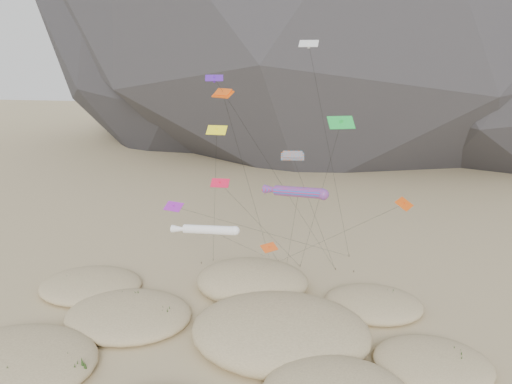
# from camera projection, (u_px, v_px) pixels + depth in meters

# --- Properties ---
(ground) EXTENTS (500.00, 500.00, 0.00)m
(ground) POSITION_uv_depth(u_px,v_px,m) (239.00, 362.00, 45.15)
(ground) COLOR #CCB789
(ground) RESTS_ON ground
(dunes) EXTENTS (49.09, 35.82, 4.24)m
(dunes) POSITION_uv_depth(u_px,v_px,m) (224.00, 331.00, 48.89)
(dunes) COLOR #CCB789
(dunes) RESTS_ON ground
(dune_grass) EXTENTS (43.31, 27.72, 1.53)m
(dune_grass) POSITION_uv_depth(u_px,v_px,m) (232.00, 330.00, 48.87)
(dune_grass) COLOR black
(dune_grass) RESTS_ON ground
(kite_stakes) EXTENTS (20.13, 7.01, 0.30)m
(kite_stakes) POSITION_uv_depth(u_px,v_px,m) (285.00, 264.00, 66.14)
(kite_stakes) COLOR #3F2D1E
(kite_stakes) RESTS_ON ground
(rainbow_tube_kite) EXTENTS (7.36, 11.88, 14.07)m
(rainbow_tube_kite) POSITION_uv_depth(u_px,v_px,m) (296.00, 192.00, 51.82)
(rainbow_tube_kite) COLOR #E51849
(rainbow_tube_kite) RESTS_ON ground
(white_tube_kite) EXTENTS (7.22, 20.00, 11.13)m
(white_tube_kite) POSITION_uv_depth(u_px,v_px,m) (206.00, 230.00, 48.74)
(white_tube_kite) COLOR white
(white_tube_kite) RESTS_ON ground
(orange_parafoil) EXTENTS (4.04, 14.79, 23.67)m
(orange_parafoil) POSITION_uv_depth(u_px,v_px,m) (224.00, 96.00, 50.37)
(orange_parafoil) COLOR #EB520C
(orange_parafoil) RESTS_ON ground
(multi_parafoil) EXTENTS (5.49, 14.36, 17.83)m
(multi_parafoil) POSITION_uv_depth(u_px,v_px,m) (293.00, 158.00, 48.98)
(multi_parafoil) COLOR #E45618
(multi_parafoil) RESTS_ON ground
(delta_kites) EXTENTS (27.15, 21.28, 28.39)m
(delta_kites) POSITION_uv_depth(u_px,v_px,m) (278.00, 157.00, 52.22)
(delta_kites) COLOR green
(delta_kites) RESTS_ON ground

